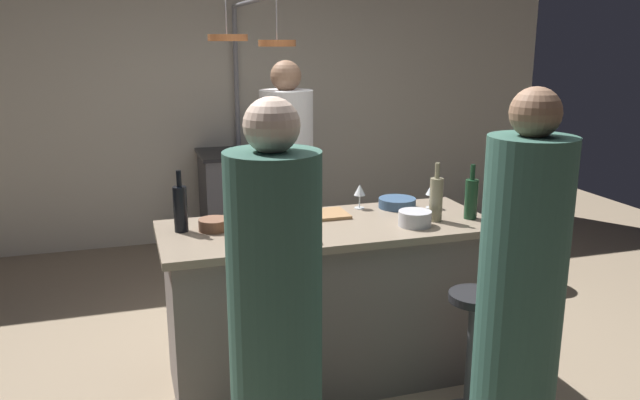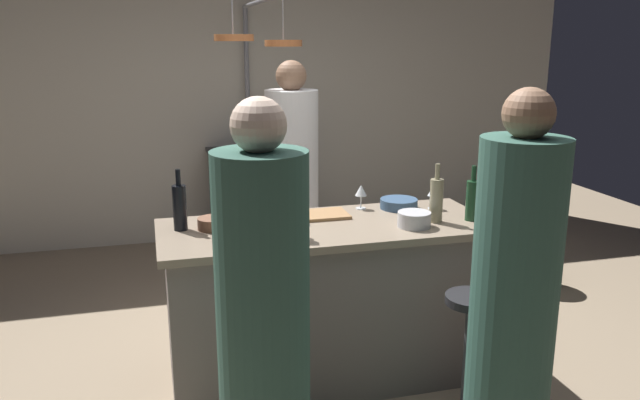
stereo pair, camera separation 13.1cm
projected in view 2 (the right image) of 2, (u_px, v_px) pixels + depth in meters
The scene contains 24 objects.
ground_plane at pixel (327, 375), 3.64m from camera, with size 9.00×9.00×0.00m, color gray.
back_wall at pixel (245, 101), 5.98m from camera, with size 6.40×0.16×2.60m, color beige.
kitchen_island at pixel (327, 302), 3.53m from camera, with size 1.80×0.72×0.90m.
stove_range at pixel (255, 198), 5.82m from camera, with size 0.80×0.64×0.89m.
chef at pixel (292, 195), 4.47m from camera, with size 0.37×0.37×1.73m.
bar_stool_right at pixel (469, 354), 3.11m from camera, with size 0.28×0.28×0.68m.
guest_right at pixel (513, 308), 2.64m from camera, with size 0.36×0.36×1.70m.
bar_stool_left at pixel (259, 383), 2.84m from camera, with size 0.28×0.28×0.68m.
guest_left at pixel (263, 335), 2.41m from camera, with size 0.36×0.36×1.68m.
overhead_pot_rack at pixel (255, 68), 4.95m from camera, with size 0.62×1.58×2.17m.
potted_plant at pixel (530, 248), 4.90m from camera, with size 0.36×0.36×0.52m.
cutting_board at pixel (318, 215), 3.57m from camera, with size 0.32×0.22×0.02m, color #997047.
pepper_mill at pixel (260, 211), 3.29m from camera, with size 0.05×0.05×0.21m, color #382319.
wine_bottle_dark at pixel (180, 206), 3.29m from camera, with size 0.07×0.07×0.32m.
wine_bottle_amber at pixel (238, 212), 3.19m from camera, with size 0.07×0.07×0.33m.
wine_bottle_green at pixel (472, 199), 3.47m from camera, with size 0.07×0.07×0.31m.
wine_bottle_white at pixel (436, 199), 3.44m from camera, with size 0.07×0.07×0.32m.
wine_bottle_red at pixel (284, 211), 3.23m from camera, with size 0.07×0.07×0.31m.
wine_glass_near_left_guest at pixel (361, 192), 3.70m from camera, with size 0.07×0.07×0.15m.
wine_glass_near_right_guest at pixel (304, 221), 3.11m from camera, with size 0.07×0.07×0.15m.
wine_glass_by_chef at pixel (434, 192), 3.70m from camera, with size 0.07×0.07×0.15m.
mixing_bowl_wooden at pixel (213, 223), 3.33m from camera, with size 0.16×0.16×0.06m, color brown.
mixing_bowl_steel at pixel (414, 219), 3.37m from camera, with size 0.18×0.18×0.08m, color #B7B7BC.
mixing_bowl_blue at pixel (399, 204), 3.74m from camera, with size 0.22×0.22×0.06m, color #334C6B.
Camera 2 is at (-0.90, -3.15, 1.88)m, focal length 35.59 mm.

